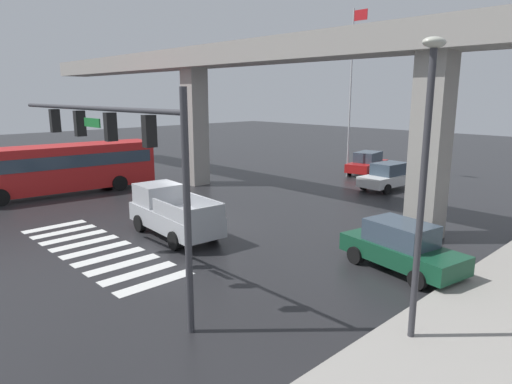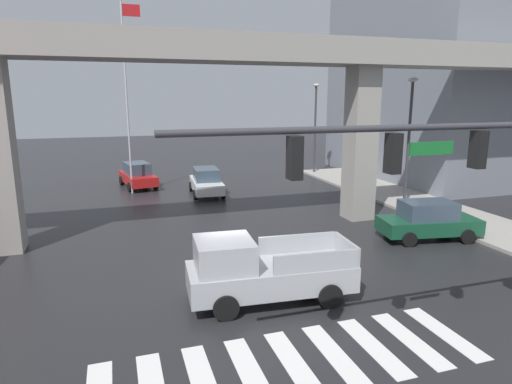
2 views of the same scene
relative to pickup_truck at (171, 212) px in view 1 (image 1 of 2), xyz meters
name	(u,v)px [view 1 (image 1 of 2)]	position (x,y,z in m)	size (l,w,h in m)	color
ground_plane	(199,225)	(-0.32, 1.71, -0.99)	(120.00, 120.00, 0.00)	#232326
crosswalk_stripes	(96,250)	(-0.32, -3.32, -0.98)	(9.35, 2.80, 0.01)	silver
elevated_overpass	(286,62)	(-0.32, 7.56, 6.69)	(55.04, 2.47, 8.89)	#9E9991
pickup_truck	(171,212)	(0.00, 0.00, 0.00)	(5.23, 2.38, 2.08)	#A8AAAF
city_bus	(63,166)	(-11.67, -0.13, 0.73)	(3.63, 11.00, 2.99)	red
sedan_dark_green	(401,247)	(9.01, 3.50, -0.14)	(4.54, 2.50, 1.72)	#14472D
sedan_red	(367,163)	(-2.60, 19.39, -0.14)	(2.53, 4.55, 1.72)	red
sedan_white	(389,176)	(1.49, 15.51, -0.14)	(2.20, 4.42, 1.72)	silver
traffic_signal_mast	(114,141)	(3.76, -4.28, 3.69)	(10.89, 0.32, 6.20)	#38383D
street_lamp_near_corner	(425,160)	(11.57, -0.60, 3.57)	(0.44, 0.70, 7.24)	#38383D
flagpole	(352,84)	(-3.00, 17.46, 5.78)	(1.16, 0.12, 11.87)	silver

